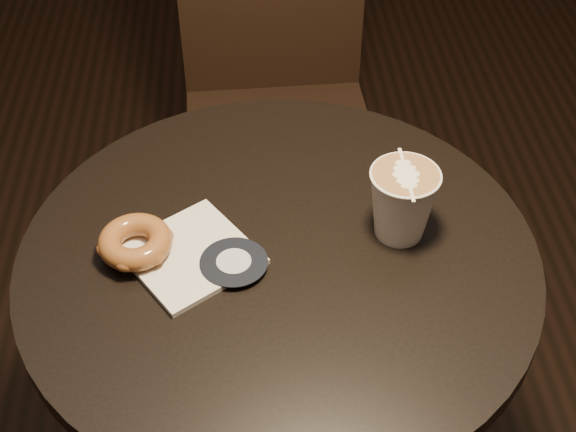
{
  "coord_description": "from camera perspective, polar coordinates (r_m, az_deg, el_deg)",
  "views": [
    {
      "loc": [
        -0.04,
        -0.75,
        1.52
      ],
      "look_at": [
        0.01,
        0.03,
        0.79
      ],
      "focal_mm": 50.0,
      "sensor_mm": 36.0,
      "label": 1
    }
  ],
  "objects": [
    {
      "name": "latte_cup",
      "position": [
        1.08,
        8.11,
        0.87
      ],
      "size": [
        0.09,
        0.09,
        0.1
      ],
      "primitive_type": null,
      "color": "silver",
      "rests_on": "cafe_table"
    },
    {
      "name": "cafe_table",
      "position": [
        1.23,
        -0.61,
        -9.01
      ],
      "size": [
        0.7,
        0.7,
        0.75
      ],
      "color": "black",
      "rests_on": "ground"
    },
    {
      "name": "pastry_bag",
      "position": [
        1.07,
        -6.94,
        -2.75
      ],
      "size": [
        0.21,
        0.21,
        0.01
      ],
      "primitive_type": "cube",
      "rotation": [
        0.0,
        0.0,
        0.6
      ],
      "color": "silver",
      "rests_on": "cafe_table"
    },
    {
      "name": "doughnut",
      "position": [
        1.07,
        -10.81,
        -1.82
      ],
      "size": [
        0.1,
        0.1,
        0.03
      ],
      "primitive_type": "torus",
      "color": "brown",
      "rests_on": "pastry_bag"
    },
    {
      "name": "chair",
      "position": [
        1.76,
        -0.88,
        10.39
      ],
      "size": [
        0.41,
        0.41,
        1.01
      ],
      "rotation": [
        0.0,
        0.0,
        0.03
      ],
      "color": "black",
      "rests_on": "ground"
    }
  ]
}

